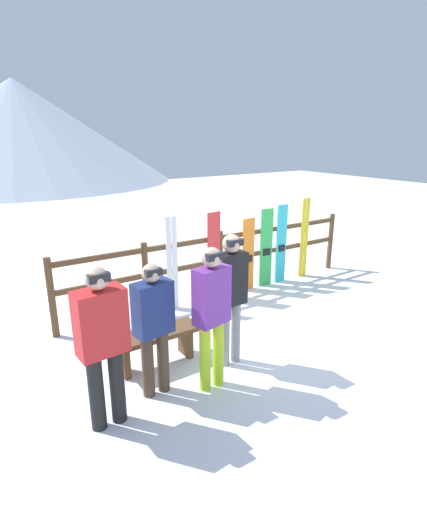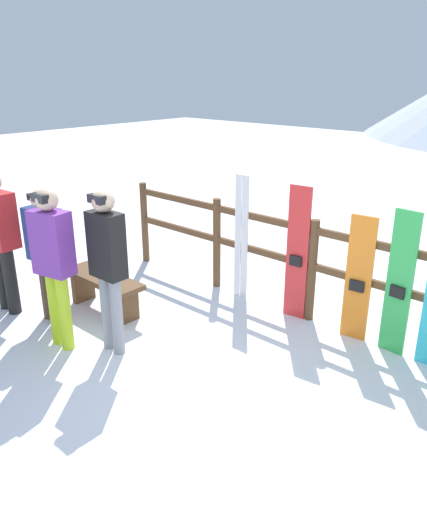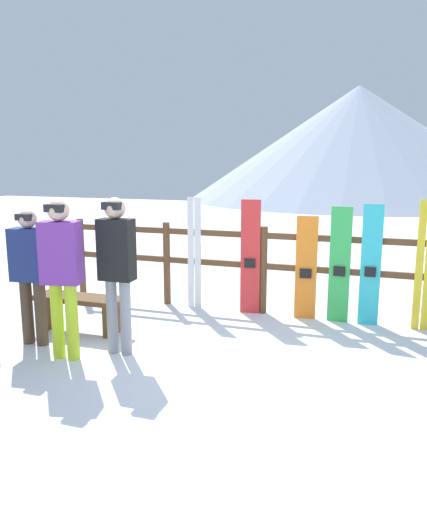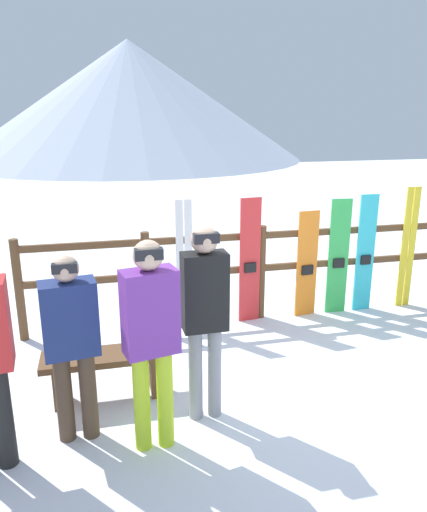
% 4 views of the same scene
% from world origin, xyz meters
% --- Properties ---
extents(ground_plane, '(40.00, 40.00, 0.00)m').
position_xyz_m(ground_plane, '(0.00, 0.00, 0.00)').
color(ground_plane, white).
extents(mountain_backdrop, '(18.00, 18.00, 6.00)m').
position_xyz_m(mountain_backdrop, '(0.00, 23.90, 3.00)').
color(mountain_backdrop, '#B2BCD1').
rests_on(mountain_backdrop, ground).
extents(fence, '(5.85, 0.10, 1.20)m').
position_xyz_m(fence, '(0.00, 1.90, 0.72)').
color(fence, brown).
rests_on(fence, ground).
extents(bench, '(1.15, 0.36, 0.45)m').
position_xyz_m(bench, '(-1.96, 0.45, 0.32)').
color(bench, brown).
rests_on(bench, ground).
extents(person_purple, '(0.44, 0.30, 1.69)m').
position_xyz_m(person_purple, '(-1.62, -0.35, 0.99)').
color(person_purple, '#B7D826').
rests_on(person_purple, ground).
extents(person_navy, '(0.44, 0.28, 1.55)m').
position_xyz_m(person_navy, '(-2.21, -0.10, 0.89)').
color(person_navy, '#4C3828').
rests_on(person_navy, ground).
extents(person_black, '(0.37, 0.22, 1.70)m').
position_xyz_m(person_black, '(-1.14, -0.04, 1.02)').
color(person_black, gray).
rests_on(person_black, ground).
extents(person_red, '(0.49, 0.29, 1.68)m').
position_xyz_m(person_red, '(-2.83, -0.31, 0.97)').
color(person_red, black).
rests_on(person_red, ground).
extents(ski_pair_white, '(0.20, 0.02, 1.58)m').
position_xyz_m(ski_pair_white, '(-0.99, 1.85, 0.79)').
color(ski_pair_white, white).
rests_on(ski_pair_white, ground).
extents(snowboard_red, '(0.27, 0.07, 1.57)m').
position_xyz_m(snowboard_red, '(-0.17, 1.84, 0.78)').
color(snowboard_red, red).
rests_on(snowboard_red, ground).
extents(snowboard_orange, '(0.28, 0.08, 1.37)m').
position_xyz_m(snowboard_orange, '(0.59, 1.84, 0.68)').
color(snowboard_orange, orange).
rests_on(snowboard_orange, ground).
extents(snowboard_green, '(0.27, 0.07, 1.51)m').
position_xyz_m(snowboard_green, '(1.01, 1.84, 0.75)').
color(snowboard_green, green).
rests_on(snowboard_green, ground).
extents(snowboard_cyan, '(0.25, 0.06, 1.55)m').
position_xyz_m(snowboard_cyan, '(1.39, 1.84, 0.77)').
color(snowboard_cyan, '#2DBFCC').
rests_on(snowboard_cyan, ground).
extents(ski_pair_yellow, '(0.20, 0.02, 1.62)m').
position_xyz_m(ski_pair_yellow, '(2.01, 1.85, 0.81)').
color(ski_pair_yellow, yellow).
rests_on(ski_pair_yellow, ground).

